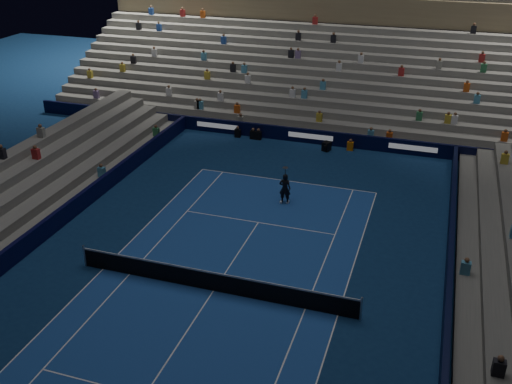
% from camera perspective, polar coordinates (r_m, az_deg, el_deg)
% --- Properties ---
extents(ground, '(90.00, 90.00, 0.00)m').
position_cam_1_polar(ground, '(25.97, -4.15, -9.58)').
color(ground, '#0D2751').
rests_on(ground, ground).
extents(court_surface, '(10.97, 23.77, 0.01)m').
position_cam_1_polar(court_surface, '(25.97, -4.15, -9.57)').
color(court_surface, '#1A4394').
rests_on(court_surface, ground).
extents(sponsor_barrier_far, '(44.00, 0.25, 1.00)m').
position_cam_1_polar(sponsor_barrier_far, '(41.46, 5.37, 5.42)').
color(sponsor_barrier_far, black).
rests_on(sponsor_barrier_far, ground).
extents(sponsor_barrier_east, '(0.25, 37.00, 1.00)m').
position_cam_1_polar(sponsor_barrier_east, '(24.36, 18.04, -12.32)').
color(sponsor_barrier_east, black).
rests_on(sponsor_barrier_east, ground).
extents(sponsor_barrier_west, '(0.25, 37.00, 1.00)m').
position_cam_1_polar(sponsor_barrier_west, '(30.23, -21.58, -4.83)').
color(sponsor_barrier_west, black).
rests_on(sponsor_barrier_west, ground).
extents(grandstand_main, '(44.00, 15.20, 11.20)m').
position_cam_1_polar(grandstand_main, '(49.43, 8.05, 12.21)').
color(grandstand_main, slate).
rests_on(grandstand_main, ground).
extents(tennis_net, '(12.90, 0.10, 1.10)m').
position_cam_1_polar(tennis_net, '(25.68, -4.19, -8.66)').
color(tennis_net, '#B2B2B7').
rests_on(tennis_net, ground).
extents(tennis_player, '(0.67, 0.46, 1.79)m').
position_cam_1_polar(tennis_player, '(32.70, 2.83, 0.34)').
color(tennis_player, black).
rests_on(tennis_player, ground).
extents(broadcast_camera, '(0.63, 1.00, 0.62)m').
position_cam_1_polar(broadcast_camera, '(40.30, 6.88, 4.44)').
color(broadcast_camera, black).
rests_on(broadcast_camera, ground).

